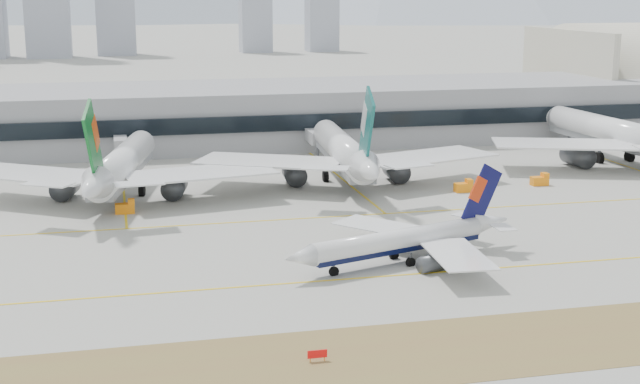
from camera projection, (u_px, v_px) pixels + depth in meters
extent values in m
plane|color=#A6A49B|center=(325.00, 270.00, 130.06)|extent=(3000.00, 3000.00, 0.00)
cube|color=brown|center=(392.00, 354.00, 99.66)|extent=(360.00, 18.00, 0.06)
cube|color=yellow|center=(334.00, 280.00, 125.31)|extent=(360.00, 0.45, 0.04)
cube|color=yellow|center=(286.00, 219.00, 158.55)|extent=(360.00, 0.45, 0.04)
cylinder|color=white|center=(398.00, 240.00, 132.36)|extent=(29.17, 12.24, 3.24)
cube|color=black|center=(398.00, 246.00, 132.55)|extent=(28.45, 11.60, 1.46)
cone|color=white|center=(299.00, 258.00, 123.74)|extent=(5.31, 4.48, 3.24)
cone|color=white|center=(490.00, 222.00, 141.40)|extent=(7.26, 5.12, 3.24)
cube|color=white|center=(384.00, 227.00, 141.88)|extent=(15.87, 16.93, 0.19)
cube|color=white|center=(467.00, 216.00, 144.24)|extent=(5.00, 5.36, 0.13)
cylinder|color=#3F4247|center=(386.00, 243.00, 138.94)|extent=(5.45, 3.84, 2.43)
cube|color=#3F4247|center=(386.00, 237.00, 138.73)|extent=(2.03, 0.87, 1.13)
cube|color=white|center=(457.00, 254.00, 126.89)|extent=(8.41, 16.43, 0.19)
cube|color=white|center=(503.00, 227.00, 137.21)|extent=(2.88, 4.54, 0.13)
cylinder|color=#3F4247|center=(434.00, 263.00, 128.95)|extent=(5.45, 3.84, 2.43)
cube|color=#3F4247|center=(434.00, 256.00, 128.73)|extent=(2.03, 0.87, 1.13)
cube|color=#0A0B3F|center=(482.00, 195.00, 139.36)|extent=(7.70, 2.75, 10.14)
cube|color=red|center=(478.00, 189.00, 138.71)|extent=(3.55, 1.46, 4.35)
cylinder|color=#3F4247|center=(334.00, 269.00, 127.25)|extent=(0.39, 0.39, 1.94)
cylinder|color=black|center=(334.00, 271.00, 127.34)|extent=(1.56, 0.99, 1.46)
cylinder|color=#3F4247|center=(411.00, 260.00, 131.59)|extent=(0.39, 0.39, 1.94)
cylinder|color=black|center=(411.00, 262.00, 131.68)|extent=(1.56, 0.99, 1.46)
cylinder|color=#3F4247|center=(394.00, 253.00, 135.10)|extent=(0.39, 0.39, 1.94)
cylinder|color=black|center=(394.00, 255.00, 135.19)|extent=(1.56, 0.99, 1.46)
cylinder|color=white|center=(122.00, 162.00, 176.80)|extent=(14.79, 45.00, 5.92)
cube|color=slate|center=(123.00, 170.00, 177.16)|extent=(13.74, 43.94, 2.66)
cone|color=white|center=(144.00, 141.00, 201.93)|extent=(7.17, 7.88, 5.92)
cone|color=white|center=(91.00, 189.00, 149.99)|extent=(7.79, 10.92, 5.92)
cube|color=white|center=(200.00, 173.00, 171.01)|extent=(30.28, 17.93, 0.35)
cube|color=white|center=(139.00, 183.00, 151.91)|extent=(8.71, 5.24, 0.24)
cylinder|color=#3F4247|center=(174.00, 186.00, 174.47)|extent=(5.84, 8.19, 4.44)
cube|color=#3F4247|center=(174.00, 177.00, 174.08)|extent=(1.06, 3.13, 2.07)
cube|color=white|center=(32.00, 174.00, 170.18)|extent=(30.85, 26.55, 0.35)
cube|color=white|center=(48.00, 184.00, 151.51)|extent=(9.35, 7.87, 0.24)
cylinder|color=#3F4247|center=(65.00, 187.00, 173.92)|extent=(5.84, 8.19, 4.44)
cube|color=#3F4247|center=(65.00, 178.00, 173.53)|extent=(1.06, 3.13, 2.07)
cube|color=#0D5E22|center=(93.00, 144.00, 151.47)|extent=(3.01, 12.22, 15.86)
cube|color=#C5400B|center=(94.00, 133.00, 152.30)|extent=(1.76, 5.59, 6.79)
cylinder|color=#3F4247|center=(138.00, 169.00, 194.41)|extent=(0.71, 0.71, 3.55)
cylinder|color=black|center=(138.00, 172.00, 194.57)|extent=(1.55, 2.82, 2.66)
cylinder|color=#3F4247|center=(103.00, 187.00, 176.53)|extent=(0.71, 0.71, 3.55)
cylinder|color=black|center=(103.00, 191.00, 176.69)|extent=(1.55, 2.82, 2.66)
cylinder|color=#3F4247|center=(142.00, 187.00, 176.73)|extent=(0.71, 0.71, 3.55)
cylinder|color=black|center=(142.00, 190.00, 176.89)|extent=(1.55, 2.82, 2.66)
cylinder|color=white|center=(343.00, 149.00, 190.83)|extent=(9.62, 46.38, 6.09)
cube|color=slate|center=(343.00, 157.00, 191.20)|extent=(8.64, 45.39, 2.74)
cone|color=white|center=(324.00, 130.00, 216.42)|extent=(6.62, 7.48, 6.09)
cone|color=white|center=(370.00, 171.00, 163.53)|extent=(6.86, 10.67, 6.09)
cube|color=white|center=(425.00, 157.00, 186.94)|extent=(31.92, 21.60, 0.37)
cube|color=white|center=(409.00, 165.00, 166.45)|extent=(9.34, 6.35, 0.24)
cylinder|color=#3F4247|center=(396.00, 170.00, 189.81)|extent=(5.15, 8.00, 4.57)
cube|color=#3F4247|center=(396.00, 162.00, 189.40)|extent=(0.70, 3.22, 2.13)
cube|color=white|center=(270.00, 161.00, 182.09)|extent=(32.15, 25.01, 0.37)
cube|color=white|center=(326.00, 168.00, 164.11)|extent=(9.59, 7.39, 0.24)
cylinder|color=#3F4247|center=(294.00, 173.00, 186.57)|extent=(5.15, 8.00, 4.57)
cube|color=#3F4247|center=(294.00, 165.00, 186.17)|extent=(0.70, 3.22, 2.13)
cube|color=#135654|center=(367.00, 129.00, 165.02)|extent=(1.53, 12.74, 16.34)
cube|color=#ACB3B6|center=(365.00, 119.00, 165.86)|extent=(1.11, 5.78, 6.99)
cylinder|color=#3F4247|center=(330.00, 157.00, 208.78)|extent=(0.73, 0.73, 3.65)
cylinder|color=black|center=(330.00, 160.00, 208.94)|extent=(1.27, 2.82, 2.74)
cylinder|color=#3F4247|center=(325.00, 173.00, 190.09)|extent=(0.73, 0.73, 3.65)
cylinder|color=black|center=(325.00, 176.00, 190.26)|extent=(1.27, 2.82, 2.74)
cylinder|color=#3F4247|center=(362.00, 172.00, 191.26)|extent=(0.73, 0.73, 3.65)
cylinder|color=black|center=(362.00, 175.00, 191.42)|extent=(1.27, 2.82, 2.74)
cylinder|color=white|center=(613.00, 132.00, 211.60)|extent=(9.26, 49.12, 6.46)
cube|color=slate|center=(612.00, 139.00, 211.99)|extent=(8.24, 48.09, 2.91)
cone|color=white|center=(551.00, 116.00, 237.93)|extent=(6.88, 7.82, 6.46)
cube|color=white|center=(564.00, 144.00, 200.30)|extent=(33.92, 23.40, 0.39)
cylinder|color=#3F4247|center=(578.00, 156.00, 205.70)|extent=(5.31, 8.40, 4.84)
cube|color=#3F4247|center=(578.00, 147.00, 205.28)|extent=(0.68, 3.41, 2.26)
cylinder|color=#3F4247|center=(569.00, 141.00, 230.10)|extent=(0.78, 0.78, 3.88)
cylinder|color=black|center=(569.00, 144.00, 230.28)|extent=(1.30, 2.97, 2.91)
cylinder|color=#3F4247|center=(599.00, 155.00, 210.31)|extent=(0.78, 0.78, 3.88)
cylinder|color=black|center=(599.00, 158.00, 210.49)|extent=(1.30, 2.97, 2.91)
cylinder|color=#3F4247|center=(630.00, 153.00, 212.63)|extent=(0.78, 0.78, 3.88)
cylinder|color=black|center=(629.00, 156.00, 212.81)|extent=(1.30, 2.97, 2.91)
cube|color=gray|center=(225.00, 115.00, 237.64)|extent=(280.00, 42.00, 15.00)
cube|color=black|center=(236.00, 124.00, 217.12)|extent=(280.00, 1.20, 4.00)
cube|color=beige|center=(566.00, 75.00, 279.55)|extent=(2.00, 57.00, 27.90)
cube|color=red|center=(317.00, 354.00, 97.57)|extent=(2.20, 0.15, 0.90)
cylinder|color=orange|center=(310.00, 360.00, 97.53)|extent=(0.10, 0.10, 0.50)
cylinder|color=orange|center=(324.00, 359.00, 97.89)|extent=(0.10, 0.10, 0.50)
cube|color=orange|center=(539.00, 181.00, 186.33)|extent=(3.50, 2.00, 1.80)
cube|color=orange|center=(545.00, 175.00, 186.33)|extent=(1.20, 1.80, 1.00)
cylinder|color=black|center=(536.00, 185.00, 185.42)|extent=(0.70, 0.30, 0.70)
cylinder|color=black|center=(532.00, 183.00, 186.94)|extent=(0.70, 0.30, 0.70)
cylinder|color=black|center=(546.00, 184.00, 185.95)|extent=(0.70, 0.30, 0.70)
cylinder|color=black|center=(543.00, 183.00, 187.47)|extent=(0.70, 0.30, 0.70)
cube|color=orange|center=(463.00, 188.00, 180.18)|extent=(3.50, 2.00, 1.80)
cube|color=orange|center=(469.00, 181.00, 180.18)|extent=(1.20, 1.80, 1.00)
cylinder|color=black|center=(459.00, 191.00, 179.27)|extent=(0.70, 0.30, 0.70)
cylinder|color=black|center=(456.00, 190.00, 180.79)|extent=(0.70, 0.30, 0.70)
cylinder|color=black|center=(470.00, 191.00, 179.80)|extent=(0.70, 0.30, 0.70)
cylinder|color=black|center=(467.00, 189.00, 181.32)|extent=(0.70, 0.30, 0.70)
cube|color=orange|center=(125.00, 208.00, 162.86)|extent=(3.50, 2.00, 1.80)
cube|color=orange|center=(131.00, 202.00, 162.86)|extent=(1.20, 1.80, 1.00)
cylinder|color=black|center=(118.00, 213.00, 161.96)|extent=(0.70, 0.30, 0.70)
cylinder|color=black|center=(118.00, 211.00, 163.48)|extent=(0.70, 0.30, 0.70)
cylinder|color=black|center=(132.00, 212.00, 162.49)|extent=(0.70, 0.30, 0.70)
cylinder|color=black|center=(132.00, 210.00, 164.01)|extent=(0.70, 0.30, 0.70)
cube|color=#979CAC|center=(255.00, 10.00, 584.83)|extent=(20.00, 18.00, 55.00)
cube|color=#979CAC|center=(322.00, 15.00, 595.56)|extent=(20.00, 18.00, 48.00)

